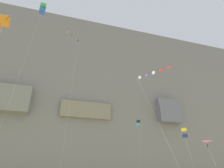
{
  "coord_description": "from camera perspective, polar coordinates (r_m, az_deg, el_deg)",
  "views": [
    {
      "loc": [
        -8.62,
        -5.65,
        2.98
      ],
      "look_at": [
        -0.83,
        21.18,
        16.72
      ],
      "focal_mm": 30.32,
      "sensor_mm": 36.0,
      "label": 1
    }
  ],
  "objects": [
    {
      "name": "kite_banner_far_left",
      "position": [
        38.73,
        -12.0,
        9.61
      ],
      "size": [
        2.73,
        3.2,
        29.27
      ],
      "color": "black",
      "rests_on": "ground"
    },
    {
      "name": "kite_box_upper_right",
      "position": [
        50.03,
        8.0,
        -11.63
      ],
      "size": [
        2.85,
        4.89,
        16.12
      ],
      "color": "black",
      "rests_on": "ground"
    },
    {
      "name": "kite_box_front_field",
      "position": [
        44.25,
        -20.2,
        20.48
      ],
      "size": [
        3.24,
        1.86,
        35.19
      ],
      "color": "green",
      "rests_on": "ground"
    },
    {
      "name": "kite_box_low_right",
      "position": [
        41.79,
        21.02,
        -13.6
      ],
      "size": [
        3.56,
        6.24,
        11.8
      ],
      "color": "yellow",
      "rests_on": "ground"
    },
    {
      "name": "kite_banner_mid_center",
      "position": [
        35.76,
        12.53,
        2.54
      ],
      "size": [
        4.29,
        8.36,
        20.81
      ],
      "color": "black",
      "rests_on": "ground"
    },
    {
      "name": "kite_delta_low_center",
      "position": [
        31.82,
        26.86,
        -16.58
      ],
      "size": [
        1.41,
        2.43,
        7.16
      ],
      "color": "pink",
      "rests_on": "ground"
    },
    {
      "name": "cliff_face",
      "position": [
        83.31,
        -9.29,
        -5.53
      ],
      "size": [
        180.0,
        34.68,
        63.85
      ],
      "color": "slate",
      "rests_on": "ground"
    },
    {
      "name": "kite_diamond_high_right",
      "position": [
        25.88,
        -29.93,
        15.58
      ],
      "size": [
        1.69,
        5.87,
        20.26
      ],
      "color": "orange",
      "rests_on": "ground"
    }
  ]
}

